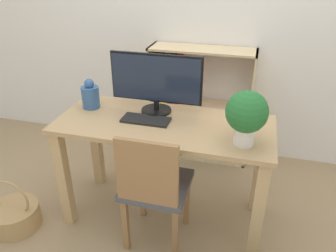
{
  "coord_description": "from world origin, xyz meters",
  "views": [
    {
      "loc": [
        0.52,
        -1.79,
        1.71
      ],
      "look_at": [
        0.0,
        0.1,
        0.69
      ],
      "focal_mm": 35.0,
      "sensor_mm": 36.0,
      "label": 1
    }
  ],
  "objects": [
    {
      "name": "wall_back",
      "position": [
        0.0,
        1.07,
        1.3
      ],
      "size": [
        8.0,
        0.05,
        2.6
      ],
      "color": "silver",
      "rests_on": "ground_plane"
    },
    {
      "name": "keyboard",
      "position": [
        -0.12,
        -0.01,
        0.77
      ],
      "size": [
        0.31,
        0.13,
        0.02
      ],
      "color": "black",
      "rests_on": "desk"
    },
    {
      "name": "desk",
      "position": [
        0.0,
        0.0,
        0.61
      ],
      "size": [
        1.38,
        0.6,
        0.76
      ],
      "color": "tan",
      "rests_on": "ground_plane"
    },
    {
      "name": "potted_plant",
      "position": [
        0.5,
        -0.14,
        0.95
      ],
      "size": [
        0.23,
        0.23,
        0.31
      ],
      "color": "silver",
      "rests_on": "desk"
    },
    {
      "name": "bookshelf",
      "position": [
        -0.11,
        0.9,
        0.48
      ],
      "size": [
        0.9,
        0.28,
        1.02
      ],
      "color": "#D8BC8C",
      "rests_on": "ground_plane"
    },
    {
      "name": "ground_plane",
      "position": [
        0.0,
        0.0,
        0.0
      ],
      "size": [
        10.0,
        10.0,
        0.0
      ],
      "primitive_type": "plane",
      "color": "#997F5B"
    },
    {
      "name": "monitor",
      "position": [
        -0.1,
        0.15,
        0.98
      ],
      "size": [
        0.62,
        0.2,
        0.4
      ],
      "color": "black",
      "rests_on": "desk"
    },
    {
      "name": "basket",
      "position": [
        -0.98,
        -0.39,
        0.09
      ],
      "size": [
        0.33,
        0.33,
        0.39
      ],
      "color": "tan",
      "rests_on": "ground_plane"
    },
    {
      "name": "chair",
      "position": [
        0.01,
        -0.27,
        0.46
      ],
      "size": [
        0.4,
        0.4,
        0.85
      ],
      "rotation": [
        0.0,
        0.0,
        0.03
      ],
      "color": "#4C4C51",
      "rests_on": "ground_plane"
    },
    {
      "name": "vase",
      "position": [
        -0.55,
        0.09,
        0.85
      ],
      "size": [
        0.12,
        0.12,
        0.21
      ],
      "color": "#33598C",
      "rests_on": "desk"
    }
  ]
}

